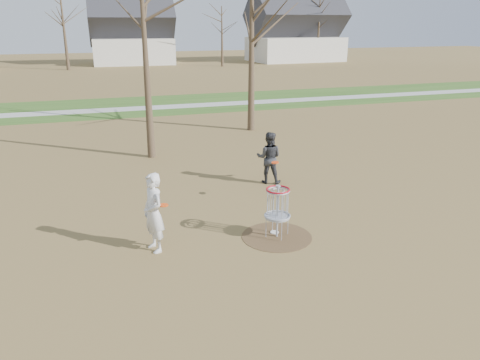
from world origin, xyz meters
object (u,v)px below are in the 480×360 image
Objects in this scene: player_throwing at (269,158)px; disc_grounded at (274,232)px; disc_golf_basket at (278,203)px; player_standing at (153,213)px.

player_throwing is 7.99× the size of disc_grounded.
disc_golf_basket is (-0.03, -0.23, 0.89)m from disc_grounded.
player_standing is 8.75× the size of disc_grounded.
player_throwing is 1.30× the size of disc_golf_basket.
player_throwing is (4.40, 3.82, -0.08)m from player_standing.
disc_golf_basket reaches higher than disc_grounded.
disc_golf_basket is at bearing 68.09° from player_standing.
disc_golf_basket is (-1.35, -4.05, 0.04)m from player_throwing.
disc_golf_basket is at bearing 98.32° from player_throwing.
player_standing is 3.22m from disc_grounded.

